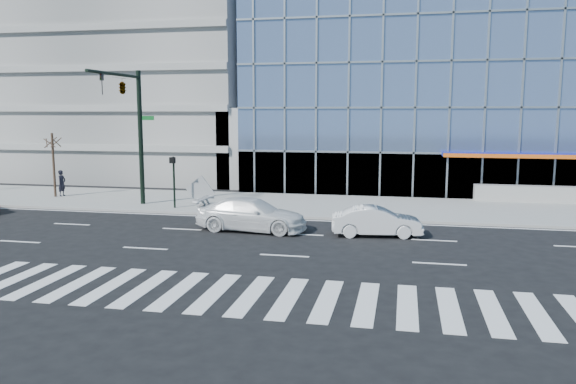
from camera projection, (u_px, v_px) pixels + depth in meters
name	position (u px, v px, depth m)	size (l,w,h in m)	color
ground	(302.00, 235.00, 26.31)	(160.00, 160.00, 0.00)	black
sidewalk	(326.00, 206.00, 34.05)	(120.00, 8.00, 0.15)	gray
theatre_building	(519.00, 91.00, 47.64)	(42.00, 26.00, 15.00)	#6880AD
parking_garage	(147.00, 67.00, 54.13)	(24.00, 24.00, 20.00)	gray
ramp_block	(269.00, 146.00, 44.54)	(6.00, 8.00, 6.00)	gray
tower_backdrop	(204.00, 5.00, 96.82)	(14.00, 14.00, 48.00)	gray
traffic_signal	(128.00, 104.00, 32.08)	(1.14, 5.74, 8.00)	black
ped_signal_post	(173.00, 174.00, 32.51)	(0.30, 0.33, 3.00)	black
street_tree_near	(52.00, 142.00, 36.67)	(1.10, 1.10, 4.23)	#332319
white_suv	(252.00, 214.00, 27.16)	(2.20, 5.40, 1.57)	white
white_sedan	(377.00, 221.00, 25.96)	(1.44, 4.14, 1.37)	silver
pedestrian	(62.00, 183.00, 37.32)	(0.63, 0.41, 1.73)	black
tilted_panel	(200.00, 191.00, 33.43)	(1.30, 0.06, 1.30)	#A3A3A3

